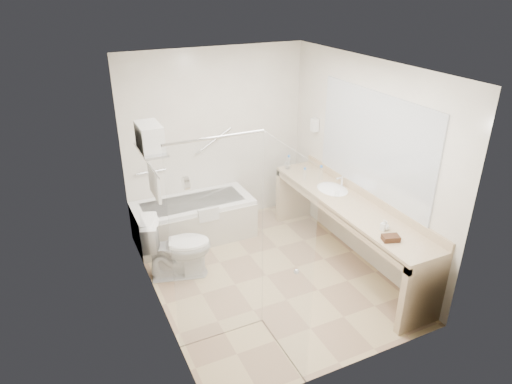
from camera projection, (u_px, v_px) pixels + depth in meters
name	position (u px, v px, depth m)	size (l,w,h in m)	color
floor	(266.00, 275.00, 5.57)	(3.20, 3.20, 0.00)	tan
ceiling	(269.00, 67.00, 4.49)	(2.60, 3.20, 0.10)	white
wall_back	(216.00, 139.00, 6.33)	(2.60, 0.10, 2.50)	beige
wall_front	(355.00, 255.00, 3.72)	(2.60, 0.10, 2.50)	beige
wall_left	(151.00, 205.00, 4.53)	(0.10, 3.20, 2.50)	beige
wall_right	(363.00, 163.00, 5.53)	(0.10, 3.20, 2.50)	beige
bathtub	(194.00, 220.00, 6.27)	(1.60, 0.73, 0.59)	white
grab_bar_short	(151.00, 172.00, 6.06)	(0.03, 0.03, 0.40)	silver
grab_bar_long	(214.00, 141.00, 6.28)	(0.03, 0.03, 0.60)	silver
shower_enclosure	(251.00, 251.00, 4.11)	(0.96, 0.91, 2.11)	silver
towel_shelf	(150.00, 144.00, 4.65)	(0.24, 0.55, 0.81)	silver
vanity_counter	(347.00, 217.00, 5.56)	(0.55, 2.70, 0.95)	tan
sink	(332.00, 191.00, 5.82)	(0.40, 0.52, 0.14)	white
faucet	(342.00, 181.00, 5.83)	(0.03, 0.03, 0.14)	silver
mirror	(373.00, 144.00, 5.27)	(0.02, 2.00, 1.20)	#B6BCC3
hairdryer_unit	(315.00, 125.00, 6.28)	(0.08, 0.10, 0.18)	silver
toilet	(178.00, 247.00, 5.42)	(0.45, 0.80, 0.79)	white
amenity_basket	(391.00, 238.00, 4.67)	(0.17, 0.11, 0.06)	#402617
soap_bottle_a	(383.00, 228.00, 4.86)	(0.05, 0.12, 0.06)	silver
soap_bottle_b	(386.00, 227.00, 4.86)	(0.08, 0.10, 0.08)	silver
water_bottle_left	(321.00, 173.00, 6.04)	(0.06, 0.06, 0.20)	silver
water_bottle_mid	(305.00, 175.00, 6.02)	(0.06, 0.06, 0.18)	silver
water_bottle_right	(289.00, 163.00, 6.37)	(0.06, 0.06, 0.21)	silver
drinking_glass_near	(287.00, 166.00, 6.41)	(0.07, 0.07, 0.08)	silver
drinking_glass_far	(337.00, 194.00, 5.60)	(0.06, 0.06, 0.08)	silver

